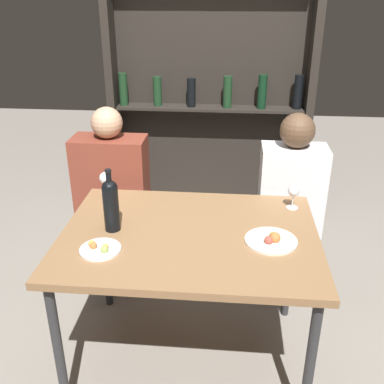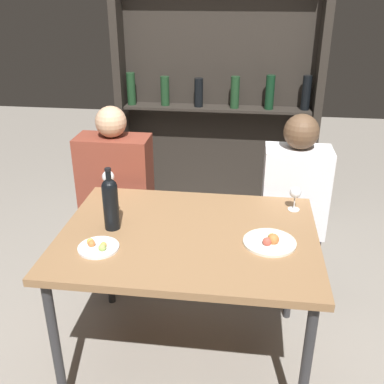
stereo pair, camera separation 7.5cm
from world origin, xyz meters
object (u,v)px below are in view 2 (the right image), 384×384
(wine_glass_1, at_px, (108,177))
(food_plate_1, at_px, (270,242))
(seated_person_left, at_px, (118,206))
(seated_person_right, at_px, (292,215))
(food_plate_0, at_px, (98,247))
(wine_glass_0, at_px, (295,194))
(wine_bottle, at_px, (110,202))

(wine_glass_1, bearing_deg, food_plate_1, -26.72)
(seated_person_left, distance_m, seated_person_right, 1.09)
(food_plate_1, bearing_deg, food_plate_0, -169.47)
(wine_glass_0, bearing_deg, seated_person_right, 83.61)
(food_plate_1, bearing_deg, seated_person_left, 143.10)
(wine_glass_0, height_order, food_plate_1, wine_glass_0)
(food_plate_1, xyz_separation_m, seated_person_right, (0.17, 0.69, -0.22))
(wine_bottle, xyz_separation_m, wine_glass_0, (0.88, 0.31, -0.05))
(wine_bottle, relative_size, seated_person_right, 0.26)
(food_plate_0, height_order, food_plate_1, food_plate_1)
(wine_glass_0, bearing_deg, wine_bottle, -160.56)
(wine_bottle, bearing_deg, seated_person_left, 105.16)
(food_plate_0, relative_size, seated_person_left, 0.15)
(food_plate_0, height_order, seated_person_left, seated_person_left)
(food_plate_0, distance_m, seated_person_right, 1.27)
(food_plate_0, bearing_deg, wine_glass_0, 29.16)
(wine_bottle, distance_m, food_plate_1, 0.76)
(wine_bottle, relative_size, seated_person_left, 0.26)
(wine_bottle, height_order, food_plate_0, wine_bottle)
(food_plate_0, bearing_deg, seated_person_left, 101.24)
(wine_bottle, relative_size, food_plate_0, 1.70)
(wine_glass_1, bearing_deg, wine_glass_0, -5.03)
(wine_glass_0, xyz_separation_m, wine_glass_1, (-1.01, 0.09, -0.00))
(wine_bottle, height_order, wine_glass_1, wine_bottle)
(seated_person_right, bearing_deg, food_plate_1, -103.77)
(wine_bottle, xyz_separation_m, food_plate_1, (0.75, -0.04, -0.13))
(wine_glass_1, height_order, seated_person_left, seated_person_left)
(wine_bottle, relative_size, food_plate_1, 1.29)
(seated_person_left, bearing_deg, wine_glass_0, -17.75)
(wine_glass_1, height_order, food_plate_0, wine_glass_1)
(wine_glass_0, relative_size, seated_person_left, 0.11)
(wine_glass_1, distance_m, food_plate_1, 0.99)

